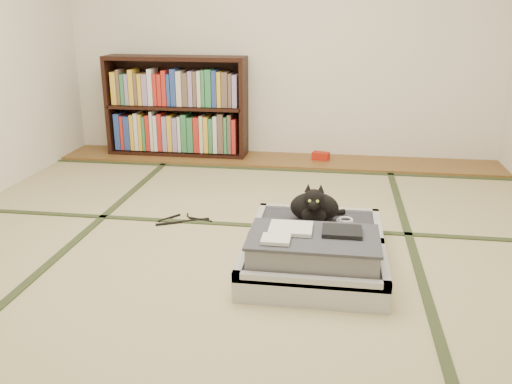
# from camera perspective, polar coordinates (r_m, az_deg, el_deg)

# --- Properties ---
(floor) EXTENTS (4.50, 4.50, 0.00)m
(floor) POSITION_cam_1_polar(r_m,az_deg,el_deg) (3.15, -1.86, -6.30)
(floor) COLOR tan
(floor) RESTS_ON ground
(wood_strip) EXTENTS (4.00, 0.50, 0.02)m
(wood_strip) POSITION_cam_1_polar(r_m,az_deg,el_deg) (5.01, 2.25, 3.40)
(wood_strip) COLOR brown
(wood_strip) RESTS_ON ground
(red_item) EXTENTS (0.17, 0.12, 0.07)m
(red_item) POSITION_cam_1_polar(r_m,az_deg,el_deg) (5.00, 6.83, 3.79)
(red_item) COLOR #A81B0D
(red_item) RESTS_ON wood_strip
(tatami_borders) EXTENTS (4.00, 4.50, 0.01)m
(tatami_borders) POSITION_cam_1_polar(r_m,az_deg,el_deg) (3.59, -0.45, -2.95)
(tatami_borders) COLOR #2D381E
(tatami_borders) RESTS_ON ground
(bookcase) EXTENTS (1.31, 0.30, 0.92)m
(bookcase) POSITION_cam_1_polar(r_m,az_deg,el_deg) (5.17, -8.32, 8.71)
(bookcase) COLOR black
(bookcase) RESTS_ON wood_strip
(suitcase) EXTENTS (0.74, 0.98, 0.29)m
(suitcase) POSITION_cam_1_polar(r_m,az_deg,el_deg) (2.94, 6.17, -6.05)
(suitcase) COLOR #B3B3B8
(suitcase) RESTS_ON floor
(cat) EXTENTS (0.33, 0.33, 0.26)m
(cat) POSITION_cam_1_polar(r_m,az_deg,el_deg) (3.16, 6.18, -1.57)
(cat) COLOR black
(cat) RESTS_ON suitcase
(cable_coil) EXTENTS (0.10, 0.10, 0.02)m
(cable_coil) POSITION_cam_1_polar(r_m,az_deg,el_deg) (3.23, 9.36, -2.97)
(cable_coil) COLOR white
(cable_coil) RESTS_ON suitcase
(hanger) EXTENTS (0.36, 0.24, 0.01)m
(hanger) POSITION_cam_1_polar(r_m,az_deg,el_deg) (3.61, -7.61, -2.95)
(hanger) COLOR black
(hanger) RESTS_ON floor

